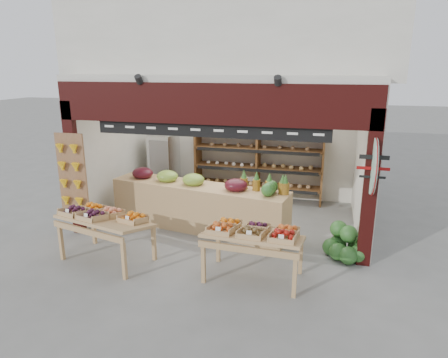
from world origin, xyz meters
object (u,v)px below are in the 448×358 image
at_px(back_shelving, 258,152).
at_px(cardboard_stack, 179,200).
at_px(display_table_left, 102,217).
at_px(display_table_right, 254,233).
at_px(mid_counter, 198,205).
at_px(watermelon_pile, 346,245).
at_px(refrigerator, 164,165).

height_order(back_shelving, cardboard_stack, back_shelving).
bearing_deg(display_table_left, display_table_right, -0.58).
xyz_separation_m(back_shelving, cardboard_stack, (-1.61, -1.31, -0.98)).
distance_m(mid_counter, display_table_right, 2.29).
height_order(display_table_left, display_table_right, display_table_left).
height_order(display_table_left, watermelon_pile, display_table_left).
relative_size(back_shelving, refrigerator, 2.00).
xyz_separation_m(cardboard_stack, mid_counter, (0.76, -0.88, 0.26)).
bearing_deg(back_shelving, refrigerator, -173.91).
distance_m(back_shelving, watermelon_pile, 3.62).
relative_size(back_shelving, cardboard_stack, 3.25).
bearing_deg(display_table_left, refrigerator, 95.93).
xyz_separation_m(display_table_left, watermelon_pile, (4.12, 1.11, -0.55)).
bearing_deg(mid_counter, cardboard_stack, 130.68).
bearing_deg(watermelon_pile, mid_counter, 168.63).
height_order(refrigerator, display_table_left, refrigerator).
bearing_deg(back_shelving, display_table_left, -117.56).
height_order(back_shelving, refrigerator, back_shelving).
height_order(back_shelving, mid_counter, back_shelving).
relative_size(refrigerator, cardboard_stack, 1.62).
bearing_deg(watermelon_pile, display_table_left, -164.91).
xyz_separation_m(back_shelving, display_table_left, (-2.03, -3.89, -0.47)).
distance_m(cardboard_stack, display_table_left, 2.66).
bearing_deg(mid_counter, display_table_right, -49.37).
distance_m(display_table_right, watermelon_pile, 1.93).
bearing_deg(back_shelving, mid_counter, -111.41).
relative_size(refrigerator, display_table_right, 1.02).
height_order(back_shelving, display_table_left, back_shelving).
distance_m(refrigerator, display_table_left, 3.65).
xyz_separation_m(mid_counter, watermelon_pile, (2.94, -0.59, -0.30)).
relative_size(display_table_right, watermelon_pile, 1.92).
relative_size(display_table_left, watermelon_pile, 2.10).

